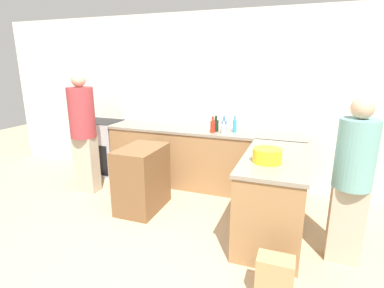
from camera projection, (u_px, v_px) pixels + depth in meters
The scene contains 15 objects.
ground_plane at pixel (145, 253), 3.15m from camera, with size 14.00×14.00×0.00m, color tan.
wall_back at pixel (209, 101), 4.82m from camera, with size 8.00×0.06×2.70m.
counter_back at pixel (203, 158), 4.75m from camera, with size 3.07×0.62×0.94m.
counter_peninsula at pixel (273, 195), 3.43m from camera, with size 0.69×1.49×0.94m.
range_oven at pixel (102, 147), 5.39m from camera, with size 0.74×0.60×0.95m.
island_table at pixel (142, 179), 4.02m from camera, with size 0.50×0.75×0.87m.
mixing_bowl at pixel (267, 156), 3.09m from camera, with size 0.30×0.30×0.15m.
water_bottle_blue at pixel (224, 126), 4.44m from camera, with size 0.08×0.08×0.24m.
wine_bottle_dark at pixel (216, 125), 4.49m from camera, with size 0.09×0.09×0.24m.
dish_soap_bottle at pixel (235, 126), 4.42m from camera, with size 0.06×0.06×0.25m.
vinegar_bottle_clear at pixel (224, 129), 4.35m from camera, with size 0.07×0.07×0.18m.
hot_sauce_bottle at pixel (213, 126), 4.41m from camera, with size 0.07×0.07×0.24m.
person_by_range at pixel (83, 130), 4.45m from camera, with size 0.37×0.37×1.80m.
person_at_peninsula at pixel (352, 177), 2.83m from camera, with size 0.35×0.35×1.65m.
paper_bag at pixel (274, 278), 2.50m from camera, with size 0.30×0.19×0.39m.
Camera 1 is at (1.41, -2.40, 1.93)m, focal length 28.00 mm.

